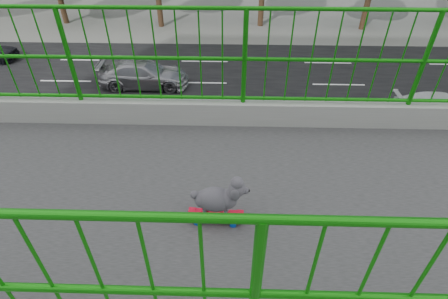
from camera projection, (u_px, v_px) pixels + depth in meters
The scene contains 10 objects.
road at pixel (196, 110), 17.91m from camera, with size 18.00×90.00×0.02m, color black.
footbridge at pixel (84, 295), 4.47m from camera, with size 3.00×24.00×7.00m.
railing at pixel (31, 183), 3.24m from camera, with size 3.00×24.00×1.42m.
skateboard at pixel (216, 216), 3.13m from camera, with size 0.17×0.51×0.07m.
poodle at pixel (218, 198), 2.98m from camera, with size 0.22×0.51×0.42m.
car_0 at pixel (107, 197), 11.98m from camera, with size 1.84×4.57×1.56m, color black.
car_1 at pixel (313, 146), 14.39m from camera, with size 1.45×4.15×1.37m, color black.
car_3 at pixel (144, 74), 19.59m from camera, with size 2.03×4.99×1.45m, color gray.
car_5 at pixel (74, 196), 12.02m from camera, with size 1.62×4.65×1.53m, color #B90C07.
car_7 at pixel (442, 109), 16.76m from camera, with size 1.87×4.61×1.34m, color silver.
Camera 1 is at (2.31, 1.87, 9.46)m, focal length 27.83 mm.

